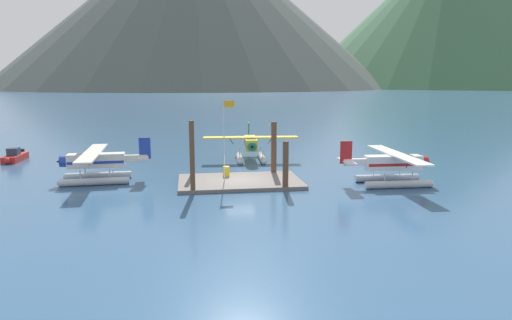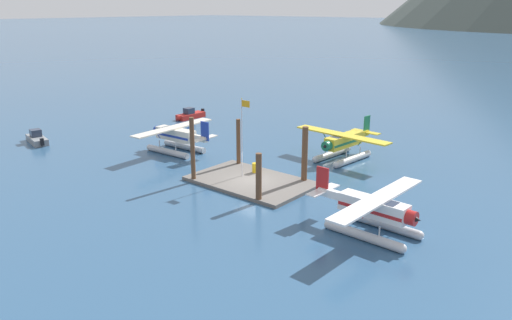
{
  "view_description": "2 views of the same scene",
  "coord_description": "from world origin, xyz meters",
  "px_view_note": "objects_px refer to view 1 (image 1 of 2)",
  "views": [
    {
      "loc": [
        -4.27,
        -38.34,
        8.9
      ],
      "look_at": [
        1.61,
        1.24,
        1.8
      ],
      "focal_mm": 31.89,
      "sensor_mm": 36.0,
      "label": 1
    },
    {
      "loc": [
        26.68,
        -31.23,
        14.77
      ],
      "look_at": [
        -1.13,
        2.01,
        1.4
      ],
      "focal_mm": 35.09,
      "sensor_mm": 36.0,
      "label": 2
    }
  ],
  "objects_px": {
    "seaplane_cream_port_fwd": "(96,164)",
    "boat_red_open_west": "(15,157)",
    "seaplane_white_stbd_aft": "(393,167)",
    "seaplane_yellow_bow_right": "(251,146)",
    "fuel_drum": "(226,171)",
    "flagpole": "(225,131)"
  },
  "relations": [
    {
      "from": "seaplane_cream_port_fwd",
      "to": "boat_red_open_west",
      "type": "distance_m",
      "value": 16.53
    },
    {
      "from": "seaplane_white_stbd_aft",
      "to": "seaplane_yellow_bow_right",
      "type": "xyz_separation_m",
      "value": [
        -10.41,
        13.69,
        0.0
      ]
    },
    {
      "from": "seaplane_yellow_bow_right",
      "to": "boat_red_open_west",
      "type": "xyz_separation_m",
      "value": [
        -25.91,
        3.32,
        -1.09
      ]
    },
    {
      "from": "fuel_drum",
      "to": "seaplane_white_stbd_aft",
      "type": "bearing_deg",
      "value": -17.07
    },
    {
      "from": "flagpole",
      "to": "seaplane_cream_port_fwd",
      "type": "xyz_separation_m",
      "value": [
        -11.17,
        2.0,
        -3.01
      ]
    },
    {
      "from": "fuel_drum",
      "to": "seaplane_cream_port_fwd",
      "type": "height_order",
      "value": "seaplane_cream_port_fwd"
    },
    {
      "from": "seaplane_cream_port_fwd",
      "to": "seaplane_yellow_bow_right",
      "type": "xyz_separation_m",
      "value": [
        14.85,
        8.91,
        0.0
      ]
    },
    {
      "from": "seaplane_white_stbd_aft",
      "to": "flagpole",
      "type": "bearing_deg",
      "value": 168.84
    },
    {
      "from": "fuel_drum",
      "to": "flagpole",
      "type": "bearing_deg",
      "value": -96.27
    },
    {
      "from": "flagpole",
      "to": "seaplane_white_stbd_aft",
      "type": "bearing_deg",
      "value": -11.16
    },
    {
      "from": "fuel_drum",
      "to": "seaplane_cream_port_fwd",
      "type": "bearing_deg",
      "value": 177.47
    },
    {
      "from": "fuel_drum",
      "to": "seaplane_yellow_bow_right",
      "type": "xyz_separation_m",
      "value": [
        3.51,
        9.41,
        0.84
      ]
    },
    {
      "from": "seaplane_cream_port_fwd",
      "to": "seaplane_yellow_bow_right",
      "type": "distance_m",
      "value": 17.32
    },
    {
      "from": "seaplane_yellow_bow_right",
      "to": "fuel_drum",
      "type": "bearing_deg",
      "value": -110.43
    },
    {
      "from": "flagpole",
      "to": "boat_red_open_west",
      "type": "relative_size",
      "value": 1.43
    },
    {
      "from": "flagpole",
      "to": "seaplane_white_stbd_aft",
      "type": "xyz_separation_m",
      "value": [
        14.08,
        -2.78,
        -3.01
      ]
    },
    {
      "from": "seaplane_yellow_bow_right",
      "to": "boat_red_open_west",
      "type": "bearing_deg",
      "value": 172.69
    },
    {
      "from": "flagpole",
      "to": "seaplane_yellow_bow_right",
      "type": "distance_m",
      "value": 11.9
    },
    {
      "from": "boat_red_open_west",
      "to": "seaplane_yellow_bow_right",
      "type": "bearing_deg",
      "value": -7.31
    },
    {
      "from": "flagpole",
      "to": "seaplane_yellow_bow_right",
      "type": "bearing_deg",
      "value": 71.4
    },
    {
      "from": "boat_red_open_west",
      "to": "fuel_drum",
      "type": "bearing_deg",
      "value": -29.63
    },
    {
      "from": "seaplane_yellow_bow_right",
      "to": "seaplane_cream_port_fwd",
      "type": "bearing_deg",
      "value": -149.02
    }
  ]
}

